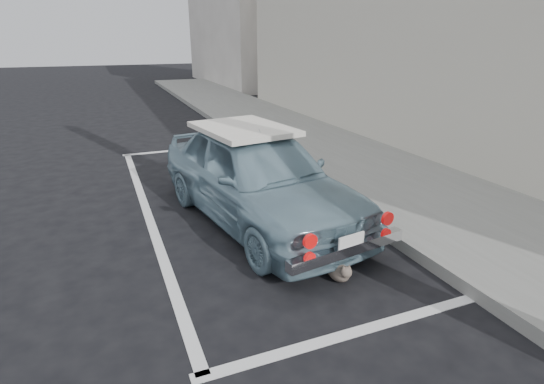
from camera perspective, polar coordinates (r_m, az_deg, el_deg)
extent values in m
plane|color=black|center=(4.16, 1.66, -15.90)|extent=(80.00, 80.00, 0.00)
cube|color=slate|center=(7.24, 18.67, -0.11)|extent=(2.80, 40.00, 0.15)
cube|color=black|center=(9.36, 18.56, 12.71)|extent=(0.10, 16.00, 2.40)
cube|color=#B4ADA4|center=(24.38, -4.13, 23.76)|extent=(3.50, 10.00, 8.00)
cube|color=silver|center=(4.02, 11.59, -17.84)|extent=(3.00, 0.12, 0.01)
cube|color=silver|center=(10.05, -10.90, 5.71)|extent=(3.00, 0.12, 0.01)
cube|color=silver|center=(6.56, -16.45, -2.61)|extent=(0.12, 7.00, 0.01)
imported|color=#7799A8|center=(5.81, -1.97, 2.18)|extent=(2.16, 4.07, 1.32)
cube|color=silver|center=(5.99, -3.90, 8.53)|extent=(1.31, 1.63, 0.07)
cube|color=silver|center=(4.50, 10.14, -7.58)|extent=(1.48, 0.36, 0.12)
cube|color=white|center=(4.43, 10.61, -6.66)|extent=(0.33, 0.07, 0.17)
cylinder|color=red|center=(4.08, 5.16, -6.62)|extent=(0.15, 0.06, 0.15)
cylinder|color=red|center=(4.71, 15.28, -3.46)|extent=(0.15, 0.06, 0.15)
cylinder|color=red|center=(4.16, 5.08, -8.83)|extent=(0.12, 0.06, 0.12)
cylinder|color=red|center=(4.78, 15.08, -5.44)|extent=(0.12, 0.06, 0.12)
ellipsoid|color=#6C6152|center=(4.65, 8.90, -10.41)|extent=(0.21, 0.33, 0.20)
sphere|color=#6C6152|center=(4.51, 9.93, -10.50)|extent=(0.12, 0.12, 0.12)
cone|color=#6C6152|center=(4.46, 9.61, -9.92)|extent=(0.04, 0.04, 0.05)
cone|color=#6C6152|center=(4.50, 10.34, -9.72)|extent=(0.04, 0.04, 0.05)
cylinder|color=#6C6152|center=(4.82, 8.30, -10.10)|extent=(0.11, 0.20, 0.03)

